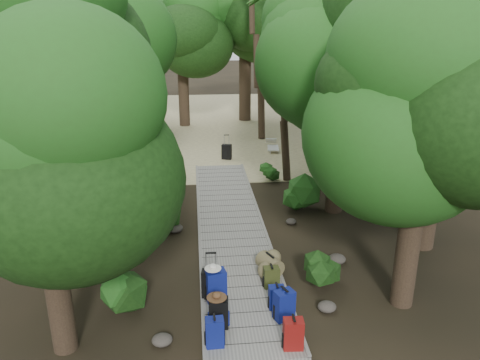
{
  "coord_description": "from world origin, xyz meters",
  "views": [
    {
      "loc": [
        -1.02,
        -11.9,
        6.04
      ],
      "look_at": [
        0.43,
        2.52,
        1.0
      ],
      "focal_mm": 35.0,
      "sensor_mm": 36.0,
      "label": 1
    }
  ],
  "objects_px": {
    "backpack_right_d": "(271,276)",
    "backpack_left_b": "(219,311)",
    "backpack_left_c": "(216,284)",
    "backpack_right_c": "(277,296)",
    "suitcase_on_boardwalk": "(211,284)",
    "kayak": "(156,146)",
    "backpack_right_a": "(293,332)",
    "lone_suitcase_on_sand": "(227,152)",
    "backpack_left_a": "(215,331)",
    "sun_lounger": "(273,146)",
    "duffel_right_khaki": "(270,264)",
    "backpack_right_b": "(284,303)"
  },
  "relations": [
    {
      "from": "backpack_right_b",
      "to": "kayak",
      "type": "xyz_separation_m",
      "value": [
        -3.57,
        14.05,
        -0.3
      ]
    },
    {
      "from": "suitcase_on_boardwalk",
      "to": "kayak",
      "type": "distance_m",
      "value": 13.28
    },
    {
      "from": "backpack_right_d",
      "to": "suitcase_on_boardwalk",
      "type": "relative_size",
      "value": 0.82
    },
    {
      "from": "backpack_right_c",
      "to": "lone_suitcase_on_sand",
      "type": "xyz_separation_m",
      "value": [
        -0.21,
        11.65,
        -0.05
      ]
    },
    {
      "from": "backpack_right_b",
      "to": "sun_lounger",
      "type": "bearing_deg",
      "value": 59.81
    },
    {
      "from": "backpack_left_c",
      "to": "backpack_right_c",
      "type": "xyz_separation_m",
      "value": [
        1.28,
        -0.44,
        -0.12
      ]
    },
    {
      "from": "backpack_left_b",
      "to": "backpack_left_c",
      "type": "bearing_deg",
      "value": 95.19
    },
    {
      "from": "backpack_right_d",
      "to": "lone_suitcase_on_sand",
      "type": "distance_m",
      "value": 10.81
    },
    {
      "from": "backpack_left_b",
      "to": "backpack_right_d",
      "type": "bearing_deg",
      "value": 51.32
    },
    {
      "from": "backpack_right_a",
      "to": "backpack_right_c",
      "type": "xyz_separation_m",
      "value": [
        -0.09,
        1.31,
        -0.05
      ]
    },
    {
      "from": "backpack_left_a",
      "to": "backpack_right_b",
      "type": "distance_m",
      "value": 1.63
    },
    {
      "from": "suitcase_on_boardwalk",
      "to": "kayak",
      "type": "xyz_separation_m",
      "value": [
        -2.12,
        13.11,
        -0.27
      ]
    },
    {
      "from": "backpack_right_c",
      "to": "suitcase_on_boardwalk",
      "type": "bearing_deg",
      "value": 157.81
    },
    {
      "from": "sun_lounger",
      "to": "backpack_left_c",
      "type": "bearing_deg",
      "value": -96.99
    },
    {
      "from": "backpack_right_c",
      "to": "backpack_left_b",
      "type": "bearing_deg",
      "value": -158.15
    },
    {
      "from": "backpack_left_c",
      "to": "backpack_right_a",
      "type": "xyz_separation_m",
      "value": [
        1.36,
        -1.74,
        -0.06
      ]
    },
    {
      "from": "backpack_right_a",
      "to": "backpack_right_b",
      "type": "relative_size",
      "value": 0.94
    },
    {
      "from": "backpack_left_b",
      "to": "backpack_right_d",
      "type": "xyz_separation_m",
      "value": [
        1.3,
        1.37,
        -0.08
      ]
    },
    {
      "from": "duffel_right_khaki",
      "to": "kayak",
      "type": "distance_m",
      "value": 12.68
    },
    {
      "from": "backpack_right_a",
      "to": "backpack_right_b",
      "type": "distance_m",
      "value": 0.91
    },
    {
      "from": "lone_suitcase_on_sand",
      "to": "duffel_right_khaki",
      "type": "bearing_deg",
      "value": -69.25
    },
    {
      "from": "backpack_left_a",
      "to": "kayak",
      "type": "xyz_separation_m",
      "value": [
        -2.11,
        14.75,
        -0.27
      ]
    },
    {
      "from": "sun_lounger",
      "to": "backpack_right_c",
      "type": "bearing_deg",
      "value": -91.0
    },
    {
      "from": "backpack_left_a",
      "to": "suitcase_on_boardwalk",
      "type": "distance_m",
      "value": 1.64
    },
    {
      "from": "backpack_left_b",
      "to": "sun_lounger",
      "type": "distance_m",
      "value": 13.69
    },
    {
      "from": "backpack_right_a",
      "to": "kayak",
      "type": "distance_m",
      "value": 15.38
    },
    {
      "from": "backpack_left_b",
      "to": "lone_suitcase_on_sand",
      "type": "height_order",
      "value": "backpack_left_b"
    },
    {
      "from": "backpack_left_c",
      "to": "backpack_right_c",
      "type": "relative_size",
      "value": 1.41
    },
    {
      "from": "suitcase_on_boardwalk",
      "to": "backpack_left_c",
      "type": "bearing_deg",
      "value": -40.23
    },
    {
      "from": "backpack_right_b",
      "to": "kayak",
      "type": "bearing_deg",
      "value": 82.72
    },
    {
      "from": "backpack_right_b",
      "to": "lone_suitcase_on_sand",
      "type": "xyz_separation_m",
      "value": [
        -0.3,
        12.05,
        -0.13
      ]
    },
    {
      "from": "backpack_right_d",
      "to": "backpack_left_b",
      "type": "bearing_deg",
      "value": -135.64
    },
    {
      "from": "backpack_right_c",
      "to": "backpack_right_a",
      "type": "bearing_deg",
      "value": -86.89
    },
    {
      "from": "backpack_right_a",
      "to": "backpack_right_d",
      "type": "bearing_deg",
      "value": 95.0
    },
    {
      "from": "lone_suitcase_on_sand",
      "to": "backpack_right_c",
      "type": "bearing_deg",
      "value": -69.95
    },
    {
      "from": "backpack_left_b",
      "to": "kayak",
      "type": "xyz_separation_m",
      "value": [
        -2.22,
        14.18,
        -0.29
      ]
    },
    {
      "from": "backpack_right_c",
      "to": "sun_lounger",
      "type": "xyz_separation_m",
      "value": [
        2.08,
        12.75,
        -0.12
      ]
    },
    {
      "from": "backpack_left_c",
      "to": "backpack_left_b",
      "type": "bearing_deg",
      "value": -101.56
    },
    {
      "from": "backpack_left_a",
      "to": "backpack_right_c",
      "type": "height_order",
      "value": "backpack_left_a"
    },
    {
      "from": "backpack_right_b",
      "to": "backpack_right_d",
      "type": "distance_m",
      "value": 1.24
    },
    {
      "from": "lone_suitcase_on_sand",
      "to": "kayak",
      "type": "relative_size",
      "value": 0.21
    },
    {
      "from": "backpack_right_c",
      "to": "lone_suitcase_on_sand",
      "type": "distance_m",
      "value": 11.66
    },
    {
      "from": "backpack_left_a",
      "to": "sun_lounger",
      "type": "distance_m",
      "value": 14.28
    },
    {
      "from": "backpack_right_d",
      "to": "duffel_right_khaki",
      "type": "bearing_deg",
      "value": 81.73
    },
    {
      "from": "backpack_left_b",
      "to": "sun_lounger",
      "type": "relative_size",
      "value": 0.43
    },
    {
      "from": "sun_lounger",
      "to": "kayak",
      "type": "bearing_deg",
      "value": 179.05
    },
    {
      "from": "suitcase_on_boardwalk",
      "to": "kayak",
      "type": "bearing_deg",
      "value": 107.48
    },
    {
      "from": "backpack_right_b",
      "to": "suitcase_on_boardwalk",
      "type": "bearing_deg",
      "value": 125.6
    },
    {
      "from": "backpack_right_b",
      "to": "backpack_right_a",
      "type": "bearing_deg",
      "value": -111.47
    },
    {
      "from": "kayak",
      "to": "sun_lounger",
      "type": "distance_m",
      "value": 5.65
    }
  ]
}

